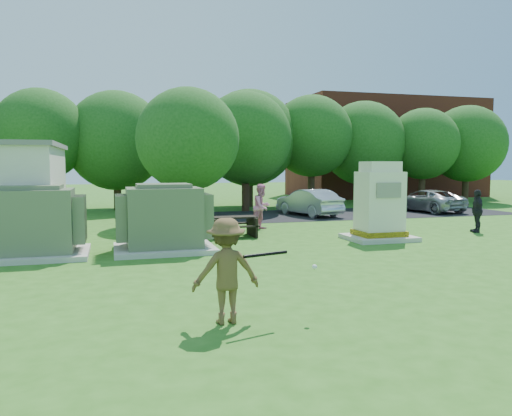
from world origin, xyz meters
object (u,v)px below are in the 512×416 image
object	(u,v)px
car_dark	(382,201)
car_silver_b	(426,201)
person_at_picnic	(262,207)
batter	(226,271)
car_white	(194,205)
car_silver_a	(309,202)
generator_cabinet	(379,206)
transformer_left	(33,224)
picnic_table	(232,224)
transformer_right	(164,220)
person_walking_right	(477,211)

from	to	relation	value
car_dark	car_silver_b	bearing A→B (deg)	12.19
person_at_picnic	batter	bearing A→B (deg)	-145.02
batter	car_dark	distance (m)	20.95
car_white	car_silver_a	xyz separation A→B (m)	(6.00, -0.18, 0.01)
generator_cabinet	car_dark	bearing A→B (deg)	59.19
transformer_left	picnic_table	bearing A→B (deg)	19.98
car_dark	transformer_right	bearing A→B (deg)	-122.02
car_silver_b	car_dark	bearing A→B (deg)	-20.09
car_dark	car_silver_a	bearing A→B (deg)	-150.49
transformer_right	batter	bearing A→B (deg)	-87.73
car_silver_a	person_walking_right	bearing A→B (deg)	102.57
transformer_left	car_dark	distance (m)	19.09
car_silver_b	batter	bearing A→B (deg)	36.88
transformer_left	transformer_right	bearing A→B (deg)	0.00
transformer_right	car_dark	distance (m)	15.96
person_at_picnic	picnic_table	bearing A→B (deg)	-169.31
generator_cabinet	person_at_picnic	xyz separation A→B (m)	(-3.15, 3.88, -0.28)
car_silver_a	car_silver_b	distance (m)	7.18
generator_cabinet	car_white	distance (m)	10.16
batter	person_at_picnic	bearing A→B (deg)	-110.63
person_walking_right	car_silver_a	bearing A→B (deg)	-132.71
generator_cabinet	car_silver_b	world-z (taller)	generator_cabinet
generator_cabinet	batter	size ratio (longest dim) A/B	1.56
generator_cabinet	car_white	bearing A→B (deg)	120.78
batter	person_walking_right	size ratio (longest dim) A/B	1.05
person_at_picnic	car_silver_a	xyz separation A→B (m)	(3.96, 4.67, -0.24)
person_walking_right	car_silver_b	xyz separation A→B (m)	(3.30, 7.99, -0.22)
car_white	car_silver_a	bearing A→B (deg)	12.37
picnic_table	car_dark	world-z (taller)	car_dark
transformer_left	car_silver_b	size ratio (longest dim) A/B	0.67
transformer_left	person_walking_right	distance (m)	15.93
transformer_right	car_white	distance (m)	9.21
picnic_table	transformer_left	bearing A→B (deg)	-160.02
transformer_right	batter	xyz separation A→B (m)	(0.29, -7.37, -0.08)
picnic_table	batter	bearing A→B (deg)	-103.95
transformer_right	car_silver_b	size ratio (longest dim) A/B	0.67
person_at_picnic	car_dark	size ratio (longest dim) A/B	0.42
transformer_right	car_dark	bearing A→B (deg)	35.69
transformer_right	person_walking_right	distance (m)	12.23
generator_cabinet	transformer_right	bearing A→B (deg)	-178.60
person_at_picnic	person_walking_right	distance (m)	8.46
generator_cabinet	car_white	xyz separation A→B (m)	(-5.19, 8.72, -0.53)
generator_cabinet	car_silver_a	xyz separation A→B (m)	(0.81, 8.54, -0.52)
transformer_left	car_silver_b	world-z (taller)	transformer_left
generator_cabinet	person_walking_right	distance (m)	4.74
car_silver_a	car_silver_b	xyz separation A→B (m)	(7.17, 0.13, -0.07)
transformer_left	batter	xyz separation A→B (m)	(3.99, -7.37, -0.08)
person_walking_right	car_silver_b	distance (m)	8.65
transformer_right	car_white	size ratio (longest dim) A/B	0.75
car_silver_b	person_at_picnic	bearing A→B (deg)	13.34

